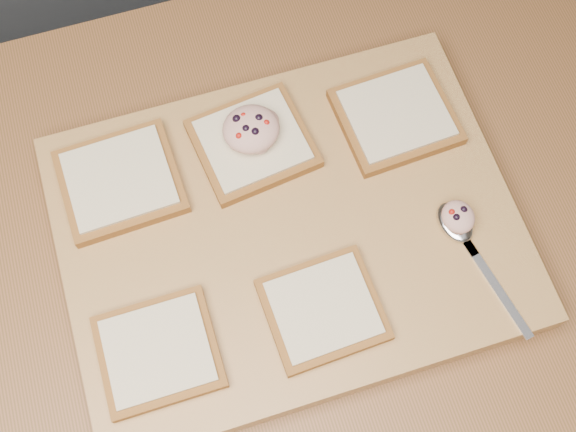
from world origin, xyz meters
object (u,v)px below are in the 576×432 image
(bread_far_center, at_px, (253,143))
(cutting_board, at_px, (288,231))
(tuna_salad_dollop, at_px, (251,129))
(spoon, at_px, (461,232))

(bread_far_center, bearing_deg, cutting_board, -84.87)
(bread_far_center, relative_size, tuna_salad_dollop, 2.16)
(bread_far_center, distance_m, spoon, 0.24)
(tuna_salad_dollop, relative_size, spoon, 0.38)
(cutting_board, distance_m, bread_far_center, 0.10)
(cutting_board, relative_size, tuna_salad_dollop, 7.75)
(cutting_board, xyz_separation_m, spoon, (0.17, -0.06, 0.02))
(cutting_board, bearing_deg, spoon, -20.36)
(bread_far_center, xyz_separation_m, tuna_salad_dollop, (0.00, 0.00, 0.02))
(cutting_board, height_order, spoon, spoon)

